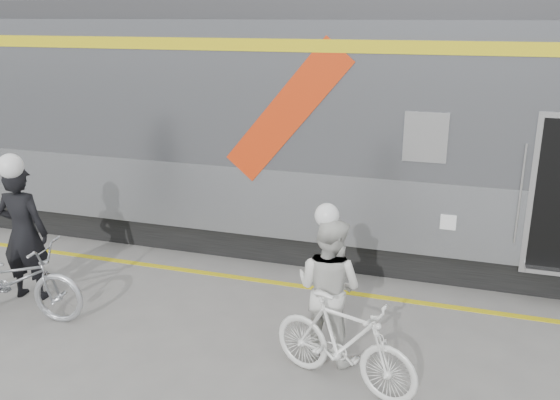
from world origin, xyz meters
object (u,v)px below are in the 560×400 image
at_px(bicycle_left, 11,280).
at_px(woman, 329,288).
at_px(man, 24,233).
at_px(bicycle_right, 344,343).

height_order(bicycle_left, woman, woman).
height_order(man, woman, man).
xyz_separation_m(bicycle_left, woman, (4.19, 0.37, 0.32)).
relative_size(bicycle_left, woman, 1.18).
relative_size(man, bicycle_left, 0.95).
distance_m(man, woman, 4.40).
bearing_deg(woman, bicycle_left, 23.37).
bearing_deg(bicycle_right, man, 99.49).
relative_size(man, bicycle_right, 1.12).
bearing_deg(bicycle_right, woman, 46.97).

